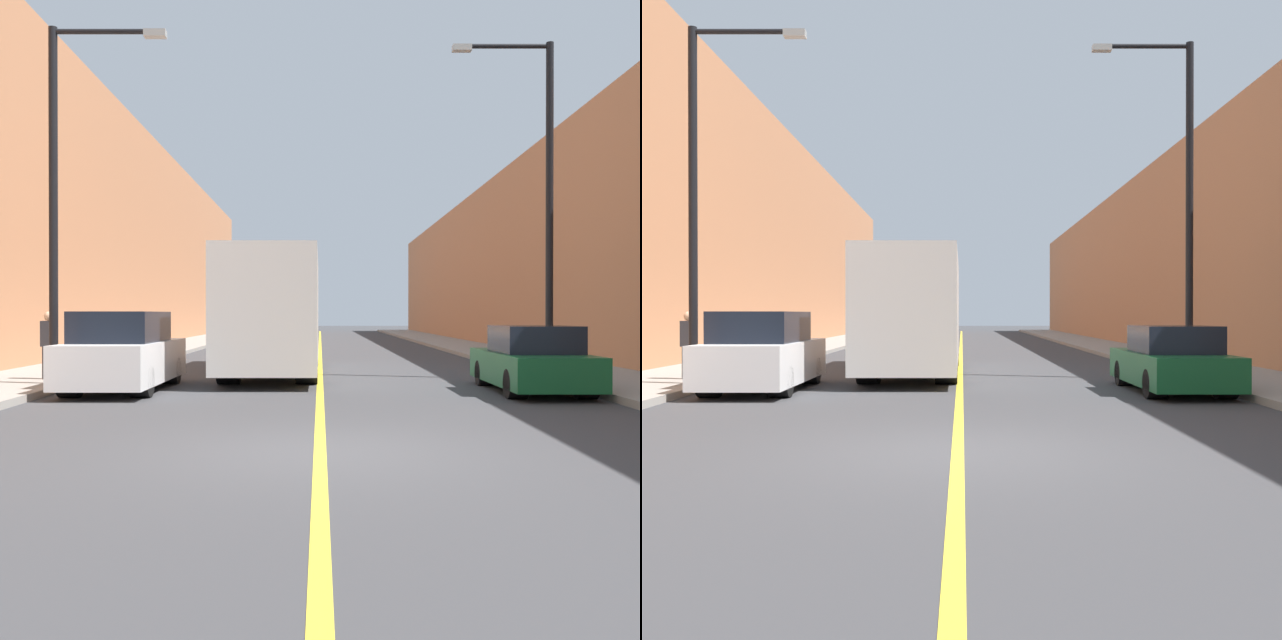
% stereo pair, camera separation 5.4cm
% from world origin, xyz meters
% --- Properties ---
extents(ground_plane, '(200.00, 200.00, 0.00)m').
position_xyz_m(ground_plane, '(0.00, 0.00, 0.00)').
color(ground_plane, '#38383A').
extents(sidewalk_left, '(3.13, 72.00, 0.16)m').
position_xyz_m(sidewalk_left, '(-7.35, 30.00, 0.08)').
color(sidewalk_left, gray).
rests_on(sidewalk_left, ground).
extents(sidewalk_right, '(3.13, 72.00, 0.16)m').
position_xyz_m(sidewalk_right, '(7.35, 30.00, 0.08)').
color(sidewalk_right, gray).
rests_on(sidewalk_right, ground).
extents(building_row_left, '(4.00, 72.00, 11.22)m').
position_xyz_m(building_row_left, '(-10.92, 30.00, 5.61)').
color(building_row_left, '#B2724C').
rests_on(building_row_left, ground).
extents(building_row_right, '(4.00, 72.00, 8.81)m').
position_xyz_m(building_row_right, '(10.92, 30.00, 4.41)').
color(building_row_right, '#B2724C').
rests_on(building_row_right, ground).
extents(road_center_line, '(0.16, 72.00, 0.01)m').
position_xyz_m(road_center_line, '(0.00, 30.00, 0.00)').
color(road_center_line, gold).
rests_on(road_center_line, ground).
extents(bus, '(2.48, 10.35, 3.39)m').
position_xyz_m(bus, '(-1.30, 12.33, 1.81)').
color(bus, silver).
rests_on(bus, ground).
extents(parked_suv_left, '(1.90, 4.93, 1.80)m').
position_xyz_m(parked_suv_left, '(-4.47, 7.57, 0.84)').
color(parked_suv_left, silver).
rests_on(parked_suv_left, ground).
extents(car_right_near, '(1.84, 4.60, 1.49)m').
position_xyz_m(car_right_near, '(4.75, 7.24, 0.67)').
color(car_right_near, '#145128').
rests_on(car_right_near, ground).
extents(street_lamp_left, '(2.68, 0.24, 8.13)m').
position_xyz_m(street_lamp_left, '(-5.87, 7.61, 4.77)').
color(street_lamp_left, black).
rests_on(street_lamp_left, sidewalk_left).
extents(street_lamp_right, '(2.68, 0.24, 8.78)m').
position_xyz_m(street_lamp_right, '(5.88, 10.38, 5.10)').
color(street_lamp_right, black).
rests_on(street_lamp_right, sidewalk_right).
extents(pedestrian, '(0.36, 0.23, 1.65)m').
position_xyz_m(pedestrian, '(-6.63, 8.79, 1.01)').
color(pedestrian, '#2D2D33').
rests_on(pedestrian, sidewalk_left).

